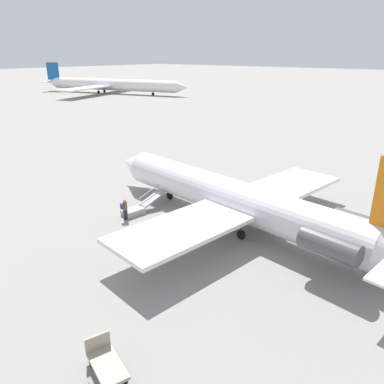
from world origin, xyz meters
The scene contains 6 objects.
ground_plane centered at (0.00, 0.00, 0.00)m, with size 600.00×600.00×0.00m, color gray.
airplane_main centered at (-0.96, 0.12, 2.24)m, with size 29.05×21.80×7.48m.
airplane_far_center centered at (85.21, -57.19, 2.75)m, with size 52.23×41.21×9.28m.
boarding_stairs centered at (7.06, 3.12, 0.39)m, with size 1.48×4.11×1.81m.
passenger centered at (6.88, 4.60, 1.00)m, with size 0.36×0.55×1.74m.
luggage_cart centered at (-4.13, 15.16, 0.46)m, with size 2.43×1.72×1.22m.
Camera 1 is at (-14.51, 22.14, 12.52)m, focal length 35.00 mm.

